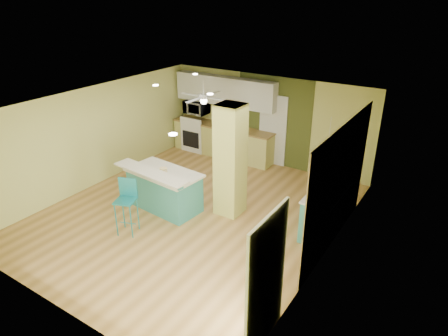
{
  "coord_description": "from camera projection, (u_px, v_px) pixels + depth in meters",
  "views": [
    {
      "loc": [
        4.79,
        -6.16,
        4.65
      ],
      "look_at": [
        0.55,
        0.4,
        1.1
      ],
      "focal_mm": 32.0,
      "sensor_mm": 36.0,
      "label": 1
    }
  ],
  "objects": [
    {
      "name": "wall_left",
      "position": [
        96.0,
        136.0,
        9.97
      ],
      "size": [
        0.01,
        7.0,
        2.5
      ],
      "primitive_type": "cube",
      "color": "#CED170",
      "rests_on": "floor"
    },
    {
      "name": "ceiling",
      "position": [
        190.0,
        105.0,
        7.97
      ],
      "size": [
        6.0,
        7.0,
        0.01
      ],
      "primitive_type": "cube",
      "color": "white",
      "rests_on": "wall_back"
    },
    {
      "name": "canister",
      "position": [
        163.0,
        171.0,
        8.72
      ],
      "size": [
        0.17,
        0.17,
        0.15
      ],
      "primitive_type": "cylinder",
      "color": "yellow",
      "rests_on": "peninsula"
    },
    {
      "name": "wall_front",
      "position": [
        47.0,
        243.0,
        5.8
      ],
      "size": [
        6.0,
        0.01,
        2.5
      ],
      "primitive_type": "cube",
      "color": "#CED170",
      "rests_on": "floor"
    },
    {
      "name": "wall_back",
      "position": [
        267.0,
        120.0,
        11.17
      ],
      "size": [
        6.0,
        0.01,
        2.5
      ],
      "primitive_type": "cube",
      "color": "#CED170",
      "rests_on": "floor"
    },
    {
      "name": "peninsula",
      "position": [
        164.0,
        189.0,
        9.03
      ],
      "size": [
        1.98,
        1.2,
        1.04
      ],
      "rotation": [
        0.0,
        0.0,
        -0.09
      ],
      "color": "teal",
      "rests_on": "floor"
    },
    {
      "name": "fruit_bowl",
      "position": [
        235.0,
        128.0,
        11.39
      ],
      "size": [
        0.36,
        0.36,
        0.08
      ],
      "primitive_type": "imported",
      "rotation": [
        0.0,
        0.0,
        0.16
      ],
      "color": "#342415",
      "rests_on": "kitchen_run"
    },
    {
      "name": "microwave",
      "position": [
        196.0,
        107.0,
        12.0
      ],
      "size": [
        0.7,
        0.48,
        0.39
      ],
      "primitive_type": "imported",
      "color": "silver",
      "rests_on": "wall_back"
    },
    {
      "name": "olive_accent",
      "position": [
        274.0,
        121.0,
        11.05
      ],
      "size": [
        2.2,
        0.02,
        2.5
      ],
      "primitive_type": "cube",
      "color": "#4A5321",
      "rests_on": "floor"
    },
    {
      "name": "bar_stool",
      "position": [
        127.0,
        197.0,
        8.03
      ],
      "size": [
        0.5,
        0.5,
        1.17
      ],
      "rotation": [
        0.0,
        0.0,
        0.35
      ],
      "color": "teal",
      "rests_on": "floor"
    },
    {
      "name": "column",
      "position": [
        230.0,
        161.0,
        8.55
      ],
      "size": [
        0.55,
        0.55,
        2.5
      ],
      "primitive_type": "cube",
      "color": "#C0C25A",
      "rests_on": "floor"
    },
    {
      "name": "kitchen_run",
      "position": [
        223.0,
        141.0,
        11.9
      ],
      "size": [
        3.25,
        0.63,
        0.94
      ],
      "color": "#CAC869",
      "rests_on": "floor"
    },
    {
      "name": "wood_panel",
      "position": [
        339.0,
        186.0,
        7.47
      ],
      "size": [
        0.02,
        3.4,
        2.5
      ],
      "primitive_type": "cube",
      "color": "#876F4D",
      "rests_on": "floor"
    },
    {
      "name": "french_door",
      "position": [
        266.0,
        282.0,
        5.34
      ],
      "size": [
        0.04,
        1.08,
        2.1
      ],
      "primitive_type": "cube",
      "color": "white",
      "rests_on": "floor"
    },
    {
      "name": "upper_cabinets",
      "position": [
        225.0,
        91.0,
        11.38
      ],
      "size": [
        3.2,
        0.34,
        0.8
      ],
      "primitive_type": "cube",
      "color": "silver",
      "rests_on": "wall_back"
    },
    {
      "name": "wall_decor",
      "position": [
        343.0,
        168.0,
        7.51
      ],
      "size": [
        0.03,
        0.9,
        0.7
      ],
      "primitive_type": "cube",
      "color": "brown",
      "rests_on": "wood_panel"
    },
    {
      "name": "interior_door",
      "position": [
        273.0,
        130.0,
        11.14
      ],
      "size": [
        0.82,
        0.05,
        2.0
      ],
      "primitive_type": "cube",
      "color": "white",
      "rests_on": "floor"
    },
    {
      "name": "ceiling_fan",
      "position": [
        204.0,
        97.0,
        10.22
      ],
      "size": [
        1.41,
        1.41,
        0.61
      ],
      "color": "white",
      "rests_on": "ceiling"
    },
    {
      "name": "side_counter",
      "position": [
        325.0,
        211.0,
        8.16
      ],
      "size": [
        0.61,
        1.44,
        0.93
      ],
      "color": "teal",
      "rests_on": "floor"
    },
    {
      "name": "wall_right",
      "position": [
        329.0,
        199.0,
        7.0
      ],
      "size": [
        0.01,
        7.0,
        2.5
      ],
      "primitive_type": "cube",
      "color": "#CED170",
      "rests_on": "floor"
    },
    {
      "name": "pendant_lamp",
      "position": [
        328.0,
        149.0,
        7.49
      ],
      "size": [
        0.14,
        0.14,
        0.69
      ],
      "color": "silver",
      "rests_on": "ceiling"
    },
    {
      "name": "stove",
      "position": [
        197.0,
        135.0,
        12.36
      ],
      "size": [
        0.76,
        0.66,
        1.08
      ],
      "color": "white",
      "rests_on": "floor"
    },
    {
      "name": "floor",
      "position": [
        194.0,
        213.0,
        9.0
      ],
      "size": [
        6.0,
        7.0,
        0.01
      ],
      "primitive_type": "cube",
      "color": "olive",
      "rests_on": "ground"
    }
  ]
}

